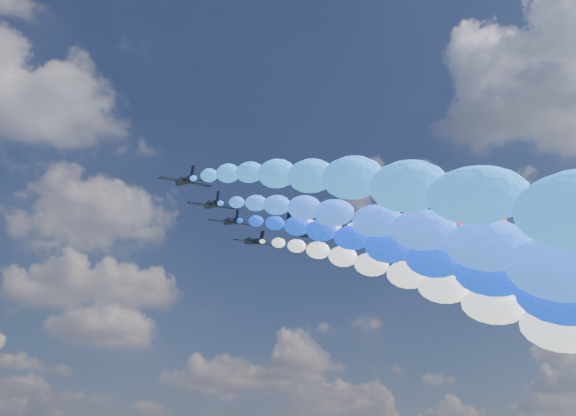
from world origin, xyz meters
name	(u,v)px	position (x,y,z in m)	size (l,w,h in m)	color
jet_0	(185,181)	(-25.20, -6.18, 103.18)	(9.58, 12.85, 2.83)	black
trail_0	(377,211)	(-25.20, -71.16, 75.44)	(6.63, 126.15, 59.03)	blue
jet_1	(212,204)	(-16.83, 3.53, 103.18)	(9.58, 12.85, 2.83)	black
trail_1	(397,251)	(-16.83, -61.45, 75.44)	(6.63, 126.15, 59.03)	#265FFD
jet_2	(231,221)	(-9.87, 11.46, 103.18)	(9.58, 12.85, 2.83)	black
trail_2	(411,276)	(-9.87, -53.52, 75.44)	(6.63, 126.15, 59.03)	#0A34E7
jet_3	(279,224)	(0.24, 9.04, 103.18)	(9.58, 12.85, 2.83)	black
trail_3	(492,280)	(0.24, -55.94, 75.44)	(6.63, 126.15, 59.03)	white
jet_4	(254,241)	(-0.36, 22.35, 103.18)	(9.58, 12.85, 2.83)	black
trail_4	(425,302)	(-0.36, -42.62, 75.44)	(6.63, 126.15, 59.03)	white
jet_5	(309,234)	(8.94, 12.62, 103.18)	(9.58, 12.85, 2.83)	black
trail_5	(527,293)	(8.94, -52.36, 75.44)	(6.63, 126.15, 59.03)	red
jet_6	(352,229)	(15.91, 5.07, 103.18)	(9.58, 12.85, 2.83)	black
jet_7	(417,220)	(25.75, -5.29, 103.18)	(9.58, 12.85, 2.83)	black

